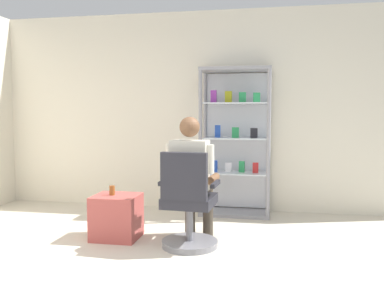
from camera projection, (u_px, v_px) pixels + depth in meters
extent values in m
cube|color=silver|center=(208.00, 111.00, 5.63)|extent=(6.00, 0.10, 2.70)
cylinder|color=gray|center=(200.00, 143.00, 5.17)|extent=(0.05, 0.05, 1.90)
cylinder|color=gray|center=(269.00, 144.00, 5.01)|extent=(0.05, 0.05, 1.90)
cylinder|color=gray|center=(205.00, 141.00, 5.56)|extent=(0.05, 0.05, 1.90)
cylinder|color=gray|center=(269.00, 141.00, 5.41)|extent=(0.05, 0.05, 1.90)
cube|color=gray|center=(236.00, 69.00, 5.22)|extent=(0.90, 0.45, 0.04)
cube|color=gray|center=(235.00, 213.00, 5.36)|extent=(0.90, 0.45, 0.04)
cube|color=silver|center=(237.00, 141.00, 5.50)|extent=(0.84, 0.02, 1.80)
cube|color=silver|center=(235.00, 173.00, 5.32)|extent=(0.82, 0.39, 0.02)
cube|color=#264CB2|center=(214.00, 166.00, 5.32)|extent=(0.08, 0.04, 0.15)
cube|color=silver|center=(228.00, 167.00, 5.32)|extent=(0.08, 0.05, 0.12)
cube|color=#268C4C|center=(242.00, 167.00, 5.30)|extent=(0.08, 0.05, 0.14)
cube|color=red|center=(255.00, 168.00, 5.25)|extent=(0.08, 0.05, 0.13)
cube|color=silver|center=(235.00, 138.00, 5.28)|extent=(0.82, 0.39, 0.02)
cube|color=#264CB2|center=(218.00, 131.00, 5.35)|extent=(0.08, 0.05, 0.16)
cube|color=#268C4C|center=(235.00, 133.00, 5.24)|extent=(0.09, 0.04, 0.13)
cube|color=black|center=(254.00, 133.00, 5.19)|extent=(0.09, 0.05, 0.13)
cube|color=silver|center=(236.00, 103.00, 5.25)|extent=(0.82, 0.39, 0.02)
cube|color=purple|center=(214.00, 96.00, 5.27)|extent=(0.08, 0.05, 0.16)
cube|color=#999919|center=(228.00, 97.00, 5.22)|extent=(0.09, 0.04, 0.15)
cube|color=#268C4C|center=(242.00, 97.00, 5.20)|extent=(0.09, 0.06, 0.13)
cube|color=#268C4C|center=(257.00, 98.00, 5.16)|extent=(0.09, 0.05, 0.12)
cylinder|color=slate|center=(190.00, 243.00, 4.07)|extent=(0.56, 0.56, 0.06)
cylinder|color=slate|center=(190.00, 223.00, 4.06)|extent=(0.07, 0.07, 0.41)
cube|color=#26262D|center=(190.00, 201.00, 4.04)|extent=(0.51, 0.51, 0.10)
cube|color=#26262D|center=(184.00, 176.00, 3.82)|extent=(0.44, 0.11, 0.45)
cube|color=#26262D|center=(216.00, 184.00, 3.96)|extent=(0.06, 0.30, 0.04)
cube|color=#26262D|center=(165.00, 182.00, 4.09)|extent=(0.06, 0.30, 0.04)
cylinder|color=#3F382D|center=(204.00, 188.00, 4.20)|extent=(0.17, 0.41, 0.14)
cylinder|color=#3F382D|center=(208.00, 210.00, 4.41)|extent=(0.11, 0.11, 0.56)
cylinder|color=#3F382D|center=(185.00, 187.00, 4.25)|extent=(0.17, 0.41, 0.14)
cylinder|color=#3F382D|center=(190.00, 209.00, 4.46)|extent=(0.11, 0.11, 0.56)
cube|color=beige|center=(190.00, 166.00, 4.01)|extent=(0.37, 0.24, 0.50)
sphere|color=brown|center=(190.00, 127.00, 3.98)|extent=(0.20, 0.20, 0.20)
cylinder|color=beige|center=(210.00, 159.00, 3.96)|extent=(0.09, 0.09, 0.28)
cylinder|color=brown|center=(213.00, 179.00, 4.15)|extent=(0.10, 0.30, 0.08)
cylinder|color=beige|center=(170.00, 158.00, 4.06)|extent=(0.09, 0.09, 0.28)
cylinder|color=brown|center=(175.00, 177.00, 4.25)|extent=(0.10, 0.30, 0.08)
cube|color=#B24C47|center=(117.00, 217.00, 4.32)|extent=(0.47, 0.42, 0.46)
cylinder|color=brown|center=(112.00, 190.00, 4.30)|extent=(0.06, 0.06, 0.10)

